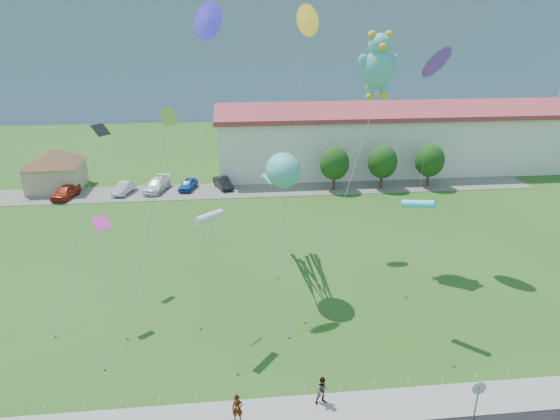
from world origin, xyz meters
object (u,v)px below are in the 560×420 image
(pedestrian_left, at_px, (237,408))
(parked_car_black, at_px, (223,183))
(stop_sign, at_px, (478,392))
(octopus_kite, at_px, (281,176))
(parked_car_silver, at_px, (124,188))
(pavilion, at_px, (54,165))
(teddy_bear_kite, at_px, (379,64))
(parked_car_blue, at_px, (188,184))
(parked_car_white, at_px, (157,185))
(pedestrian_right, at_px, (323,391))
(parked_car_red, at_px, (66,192))
(warehouse, at_px, (430,136))

(pedestrian_left, relative_size, parked_car_black, 0.39)
(parked_car_black, bearing_deg, stop_sign, -91.64)
(octopus_kite, bearing_deg, parked_car_silver, 125.54)
(pavilion, xyz_separation_m, octopus_kite, (25.10, -25.94, 5.70))
(pedestrian_left, distance_m, teddy_bear_kite, 27.23)
(stop_sign, relative_size, pedestrian_left, 1.59)
(pavilion, relative_size, parked_car_blue, 2.38)
(parked_car_white, bearing_deg, parked_car_black, 17.12)
(stop_sign, relative_size, parked_car_blue, 0.65)
(pedestrian_right, relative_size, parked_car_red, 0.37)
(warehouse, xyz_separation_m, parked_car_blue, (-33.85, -8.11, -3.41))
(parked_car_blue, xyz_separation_m, teddy_bear_kite, (17.02, -20.01, 15.72))
(stop_sign, distance_m, parked_car_white, 45.22)
(warehouse, relative_size, parked_car_silver, 15.08)
(parked_car_white, bearing_deg, parked_car_red, -155.73)
(parked_car_blue, distance_m, teddy_bear_kite, 30.61)
(parked_car_blue, height_order, octopus_kite, octopus_kite)
(pavilion, bearing_deg, parked_car_black, -5.62)
(pedestrian_left, distance_m, parked_car_silver, 40.25)
(pedestrian_left, bearing_deg, parked_car_white, 107.68)
(parked_car_white, xyz_separation_m, parked_car_black, (8.04, 0.23, -0.08))
(stop_sign, bearing_deg, parked_car_white, 117.86)
(warehouse, xyz_separation_m, parked_car_white, (-37.62, -8.24, -3.32))
(parked_car_black, bearing_deg, pavilion, 154.71)
(parked_car_red, xyz_separation_m, teddy_bear_kite, (31.08, -18.30, 15.62))
(parked_car_blue, height_order, teddy_bear_kite, teddy_bear_kite)
(parked_car_red, relative_size, octopus_kite, 0.32)
(parked_car_blue, bearing_deg, parked_car_red, -157.35)
(pedestrian_right, xyz_separation_m, teddy_bear_kite, (7.34, 18.09, 15.51))
(parked_car_silver, bearing_deg, pavilion, 178.47)
(pedestrian_right, bearing_deg, teddy_bear_kite, 58.56)
(stop_sign, height_order, parked_car_silver, stop_sign)
(parked_car_blue, bearing_deg, warehouse, 29.16)
(pedestrian_left, bearing_deg, pedestrian_right, 14.57)
(warehouse, relative_size, pedestrian_right, 36.80)
(stop_sign, distance_m, parked_car_blue, 43.70)
(warehouse, bearing_deg, octopus_kite, -127.95)
(stop_sign, height_order, teddy_bear_kite, teddy_bear_kite)
(teddy_bear_kite, bearing_deg, octopus_kite, -154.71)
(warehouse, xyz_separation_m, parked_car_silver, (-41.43, -8.80, -3.40))
(pavilion, bearing_deg, parked_car_red, -61.41)
(warehouse, bearing_deg, parked_car_silver, -168.01)
(warehouse, distance_m, teddy_bear_kite, 35.01)
(pavilion, height_order, parked_car_red, pavilion)
(octopus_kite, bearing_deg, parked_car_black, 101.06)
(pavilion, bearing_deg, pedestrian_left, -62.65)
(pavilion, xyz_separation_m, parked_car_red, (2.09, -3.83, -2.20))
(stop_sign, distance_m, parked_car_silver, 46.64)
(pedestrian_right, height_order, parked_car_blue, pedestrian_right)
(warehouse, distance_m, parked_car_blue, 34.97)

